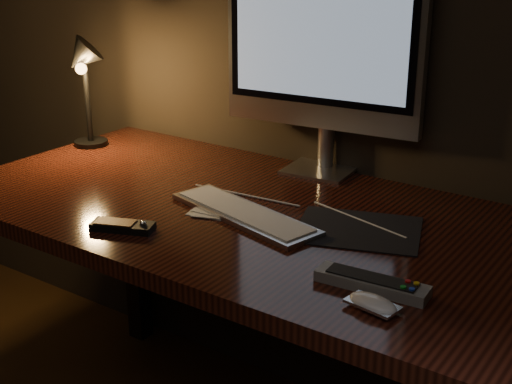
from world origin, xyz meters
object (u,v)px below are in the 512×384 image
Objects in this scene: desk at (281,253)px; keyboard at (244,213)px; tv_remote at (372,283)px; media_remote at (123,226)px; mouse at (373,305)px; monitor at (322,47)px; desk_lamp at (83,73)px.

keyboard is (-0.03, -0.11, 0.14)m from desk.
tv_remote reaches higher than keyboard.
keyboard is at bearing 29.17° from media_remote.
tv_remote is (0.56, 0.06, 0.00)m from media_remote.
mouse is (0.40, -0.33, 0.14)m from desk.
tv_remote is at bearing -6.93° from keyboard.
keyboard is 0.27m from media_remote.
keyboard is at bearing 161.66° from mouse.
keyboard is at bearing 154.75° from tv_remote.
desk_lamp is at bearing -168.97° from monitor.
monitor reaches higher than media_remote.
desk is at bearing 148.91° from mouse.
monitor is 0.69m from media_remote.
monitor reaches higher than tv_remote.
tv_remote is at bearing -15.55° from media_remote.
mouse is 0.60m from media_remote.
media_remote is at bearing -110.36° from monitor.
desk is 0.18m from keyboard.
desk_lamp is (-0.52, 0.38, 0.22)m from media_remote.
keyboard reaches higher than desk.
mouse is 0.43× the size of tv_remote.
monitor is 2.65× the size of tv_remote.
mouse is at bearing -13.07° from keyboard.
monitor is at bearing 106.96° from keyboard.
monitor reaches higher than keyboard.
desk_lamp is at bearing 121.59° from media_remote.
media_remote reaches higher than mouse.
monitor reaches higher than desk_lamp.
tv_remote reaches higher than media_remote.
desk is 3.96× the size of keyboard.
tv_remote is (0.41, -0.52, -0.32)m from monitor.
mouse is at bearing -3.14° from desk_lamp.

